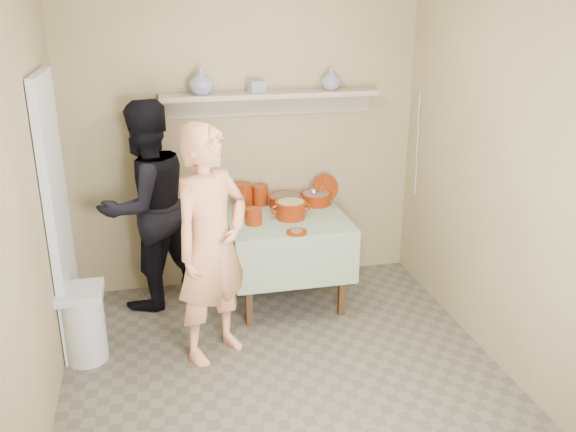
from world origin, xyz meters
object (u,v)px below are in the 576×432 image
object	(u,v)px
serving_table	(286,229)
cazuela_rice	(291,208)
person_cook	(212,245)
person_helper	(147,206)
trash_bin	(83,324)

from	to	relation	value
serving_table	cazuela_rice	bearing A→B (deg)	-71.06
person_cook	cazuela_rice	size ratio (longest dim) A/B	5.15
person_cook	cazuela_rice	world-z (taller)	person_cook
person_helper	serving_table	bearing A→B (deg)	136.45
trash_bin	person_helper	bearing A→B (deg)	58.29
person_cook	trash_bin	bearing A→B (deg)	136.84
person_helper	cazuela_rice	world-z (taller)	person_helper
person_helper	cazuela_rice	size ratio (longest dim) A/B	5.21
person_cook	trash_bin	distance (m)	1.08
person_helper	serving_table	distance (m)	1.15
cazuela_rice	trash_bin	xyz separation A→B (m)	(-1.62, -0.52, -0.56)
serving_table	cazuela_rice	size ratio (longest dim) A/B	2.95
trash_bin	cazuela_rice	bearing A→B (deg)	17.75
person_helper	trash_bin	xyz separation A→B (m)	(-0.49, -0.79, -0.58)
serving_table	cazuela_rice	world-z (taller)	cazuela_rice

